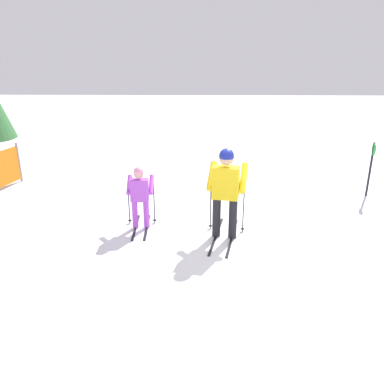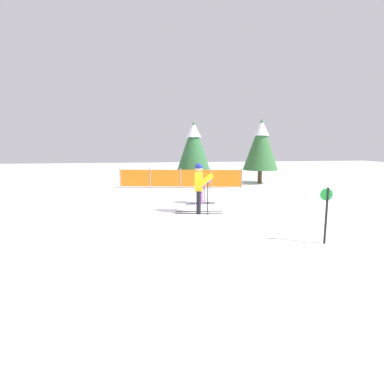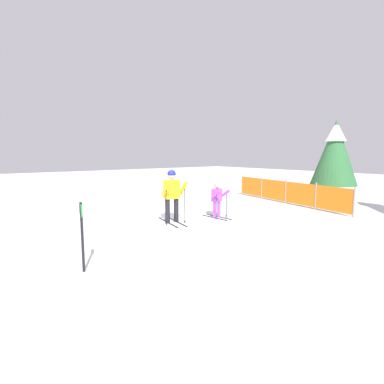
% 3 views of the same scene
% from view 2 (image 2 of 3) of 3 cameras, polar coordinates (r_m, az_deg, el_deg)
% --- Properties ---
extents(ground_plane, '(60.00, 60.00, 0.00)m').
position_cam_2_polar(ground_plane, '(9.95, 0.96, -4.33)').
color(ground_plane, white).
extents(skier_adult, '(1.64, 0.80, 1.69)m').
position_cam_2_polar(skier_adult, '(10.03, 1.44, 1.63)').
color(skier_adult, black).
rests_on(skier_adult, ground_plane).
extents(skier_child, '(1.18, 0.57, 1.25)m').
position_cam_2_polar(skier_child, '(11.71, 1.74, 1.33)').
color(skier_child, black).
rests_on(skier_child, ground_plane).
extents(safety_fence, '(6.44, 1.34, 1.07)m').
position_cam_2_polar(safety_fence, '(15.99, -2.23, 2.66)').
color(safety_fence, gray).
rests_on(safety_fence, ground_plane).
extents(conifer_far, '(2.06, 2.06, 3.83)m').
position_cam_2_polar(conifer_far, '(18.43, 13.00, 8.97)').
color(conifer_far, '#4C3823').
rests_on(conifer_far, ground_plane).
extents(conifer_near, '(2.00, 2.00, 3.71)m').
position_cam_2_polar(conifer_near, '(18.08, 0.30, 8.97)').
color(conifer_near, '#4C3823').
rests_on(conifer_near, ground_plane).
extents(trail_marker, '(0.28, 0.07, 1.33)m').
position_cam_2_polar(trail_marker, '(7.58, 24.20, -2.99)').
color(trail_marker, black).
rests_on(trail_marker, ground_plane).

